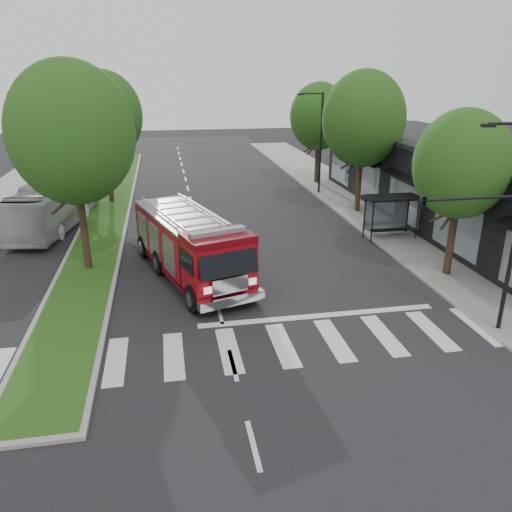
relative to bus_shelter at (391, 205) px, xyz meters
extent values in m
plane|color=black|center=(-11.20, -8.15, -2.04)|extent=(140.00, 140.00, 0.00)
cube|color=gray|center=(1.30, 1.85, -1.96)|extent=(5.00, 80.00, 0.15)
cube|color=gray|center=(-17.20, 9.85, -1.97)|extent=(3.00, 50.00, 0.14)
cube|color=#1E4915|center=(-17.20, 9.85, -1.89)|extent=(2.60, 49.50, 0.02)
cube|color=black|center=(5.80, 1.85, 0.46)|extent=(8.00, 30.00, 5.00)
cylinder|color=black|center=(-1.40, -0.75, -0.79)|extent=(0.08, 0.08, 2.50)
cylinder|color=black|center=(1.40, -0.75, -0.79)|extent=(0.08, 0.08, 2.50)
cylinder|color=black|center=(-1.40, 0.45, -0.79)|extent=(0.08, 0.08, 2.50)
cylinder|color=black|center=(1.40, 0.45, -0.79)|extent=(0.08, 0.08, 2.50)
cube|color=black|center=(0.00, -0.15, 0.51)|extent=(3.20, 1.60, 0.12)
cube|color=#8C99A5|center=(0.00, 0.55, -0.74)|extent=(2.80, 0.04, 1.80)
cube|color=black|center=(0.00, -0.15, -1.49)|extent=(2.40, 0.40, 0.08)
cylinder|color=black|center=(0.30, -6.15, -0.17)|extent=(0.36, 0.36, 3.74)
ellipsoid|color=#163D10|center=(0.30, -6.15, 3.49)|extent=(4.40, 4.40, 5.06)
cylinder|color=black|center=(0.30, 5.85, 0.16)|extent=(0.36, 0.36, 4.40)
ellipsoid|color=#163D10|center=(0.30, 5.85, 4.46)|extent=(5.60, 5.60, 6.44)
cylinder|color=black|center=(0.30, 15.85, -0.06)|extent=(0.36, 0.36, 3.96)
ellipsoid|color=#163D10|center=(0.30, 15.85, 3.81)|extent=(5.00, 5.00, 5.75)
cylinder|color=black|center=(-17.20, -2.15, 0.27)|extent=(0.36, 0.36, 4.62)
ellipsoid|color=#163D10|center=(-17.20, -2.15, 4.79)|extent=(5.80, 5.80, 6.67)
cylinder|color=black|center=(-17.20, 11.85, 0.16)|extent=(0.36, 0.36, 4.40)
ellipsoid|color=#163D10|center=(-17.20, 11.85, 4.46)|extent=(5.60, 5.60, 6.44)
cube|color=black|center=(-2.50, -11.65, 5.81)|extent=(0.45, 0.20, 0.12)
cylinder|color=black|center=(-2.70, -11.65, 3.36)|extent=(4.00, 0.10, 0.10)
imported|color=black|center=(-4.50, -11.65, 2.96)|extent=(0.18, 0.22, 1.10)
cylinder|color=black|center=(-0.70, 11.85, 1.96)|extent=(0.16, 0.16, 8.00)
cylinder|color=black|center=(-1.60, 11.85, 5.86)|extent=(1.80, 0.10, 0.10)
cube|color=black|center=(-2.50, 11.85, 5.81)|extent=(0.45, 0.20, 0.12)
cube|color=#5B040A|center=(-12.12, -3.82, -1.48)|extent=(5.46, 9.82, 0.28)
cube|color=maroon|center=(-12.39, -2.97, -0.30)|extent=(4.80, 7.68, 2.24)
cube|color=maroon|center=(-11.10, -7.14, -0.30)|extent=(3.27, 2.76, 2.35)
cube|color=#B2B2B7|center=(-12.39, -2.97, 0.88)|extent=(4.80, 7.68, 0.13)
cylinder|color=#B2B2B7|center=(-13.35, -3.27, 1.10)|extent=(2.10, 6.46, 0.11)
cylinder|color=#B2B2B7|center=(-11.42, -2.67, 1.10)|extent=(2.10, 6.46, 0.11)
cube|color=silver|center=(-10.72, -8.38, -1.37)|extent=(2.90, 1.24, 0.39)
cube|color=#8C99A5|center=(-11.10, -7.14, 1.21)|extent=(2.47, 1.10, 0.20)
cylinder|color=black|center=(-12.23, -7.85, -1.42)|extent=(0.74, 1.29, 1.23)
cylinder|color=black|center=(-9.77, -7.08, -1.42)|extent=(0.74, 1.29, 1.23)
cylinder|color=black|center=(-13.62, -3.35, -1.42)|extent=(0.74, 1.29, 1.23)
cylinder|color=black|center=(-11.16, -2.59, -1.42)|extent=(0.74, 1.29, 1.23)
cylinder|color=black|center=(-14.42, -0.78, -1.42)|extent=(0.74, 1.29, 1.23)
cylinder|color=black|center=(-11.95, -0.02, -1.42)|extent=(0.74, 1.29, 1.23)
imported|color=#B7B7BB|center=(-20.15, 6.26, -0.51)|extent=(4.30, 11.27, 3.06)
camera|label=1|loc=(-13.11, -26.86, 7.50)|focal=35.00mm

